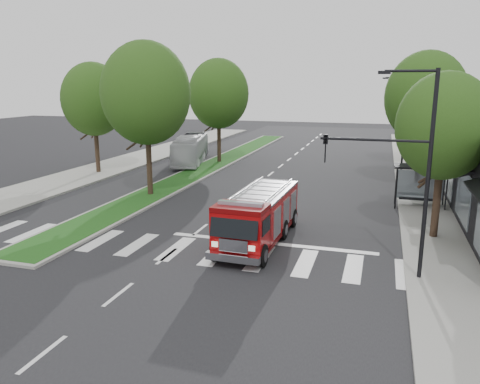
# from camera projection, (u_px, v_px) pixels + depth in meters

# --- Properties ---
(ground) EXTENTS (140.00, 140.00, 0.00)m
(ground) POSITION_uv_depth(u_px,v_px,m) (200.00, 230.00, 24.39)
(ground) COLOR black
(ground) RESTS_ON ground
(sidewalk_right) EXTENTS (5.00, 80.00, 0.15)m
(sidewalk_right) POSITION_uv_depth(u_px,v_px,m) (438.00, 201.00, 30.14)
(sidewalk_right) COLOR gray
(sidewalk_right) RESTS_ON ground
(sidewalk_left) EXTENTS (5.00, 80.00, 0.15)m
(sidewalk_left) POSITION_uv_depth(u_px,v_px,m) (79.00, 177.00, 37.81)
(sidewalk_left) COLOR gray
(sidewalk_left) RESTS_ON ground
(median) EXTENTS (3.00, 50.00, 0.15)m
(median) POSITION_uv_depth(u_px,v_px,m) (212.00, 166.00, 42.84)
(median) COLOR gray
(median) RESTS_ON ground
(bus_shelter) EXTENTS (3.20, 1.60, 2.61)m
(bus_shelter) POSITION_uv_depth(u_px,v_px,m) (421.00, 175.00, 28.34)
(bus_shelter) COLOR black
(bus_shelter) RESTS_ON ground
(tree_right_near) EXTENTS (4.40, 4.40, 8.05)m
(tree_right_near) POSITION_uv_depth(u_px,v_px,m) (444.00, 126.00, 21.73)
(tree_right_near) COLOR black
(tree_right_near) RESTS_ON ground
(tree_right_mid) EXTENTS (5.60, 5.60, 9.72)m
(tree_right_mid) POSITION_uv_depth(u_px,v_px,m) (426.00, 97.00, 32.69)
(tree_right_mid) COLOR black
(tree_right_mid) RESTS_ON ground
(tree_right_far) EXTENTS (5.00, 5.00, 8.73)m
(tree_right_far) POSITION_uv_depth(u_px,v_px,m) (416.00, 101.00, 42.15)
(tree_right_far) COLOR black
(tree_right_far) RESTS_ON ground
(tree_median_near) EXTENTS (5.80, 5.80, 10.16)m
(tree_median_near) POSITION_uv_depth(u_px,v_px,m) (146.00, 93.00, 30.13)
(tree_median_near) COLOR black
(tree_median_near) RESTS_ON ground
(tree_median_far) EXTENTS (5.60, 5.60, 9.72)m
(tree_median_far) POSITION_uv_depth(u_px,v_px,m) (219.00, 94.00, 43.24)
(tree_median_far) COLOR black
(tree_median_far) RESTS_ON ground
(tree_left_mid) EXTENTS (5.20, 5.20, 9.16)m
(tree_left_mid) POSITION_uv_depth(u_px,v_px,m) (94.00, 99.00, 38.14)
(tree_left_mid) COLOR black
(tree_left_mid) RESTS_ON ground
(streetlight_right_near) EXTENTS (4.08, 0.22, 8.00)m
(streetlight_right_near) POSITION_uv_depth(u_px,v_px,m) (404.00, 161.00, 17.34)
(streetlight_right_near) COLOR black
(streetlight_right_near) RESTS_ON ground
(streetlight_right_far) EXTENTS (2.11, 0.20, 8.00)m
(streetlight_right_far) POSITION_uv_depth(u_px,v_px,m) (403.00, 120.00, 39.06)
(streetlight_right_far) COLOR black
(streetlight_right_far) RESTS_ON ground
(fire_engine) EXTENTS (2.56, 7.70, 2.65)m
(fire_engine) POSITION_uv_depth(u_px,v_px,m) (259.00, 216.00, 22.28)
(fire_engine) COLOR #660506
(fire_engine) RESTS_ON ground
(city_bus) EXTENTS (4.58, 9.86, 2.67)m
(city_bus) POSITION_uv_depth(u_px,v_px,m) (191.00, 149.00, 44.20)
(city_bus) COLOR #BBBCC0
(city_bus) RESTS_ON ground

